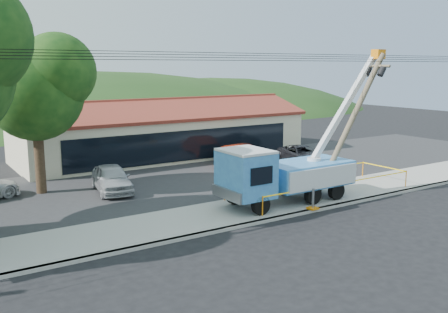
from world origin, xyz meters
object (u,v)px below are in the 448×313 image
car_silver (112,193)px  car_red (243,168)px  utility_truck (284,173)px  leaning_pole (353,117)px  car_dark (301,164)px

car_silver → car_red: (10.41, 1.80, 0.00)m
car_red → utility_truck: bearing=-122.2°
leaning_pole → car_silver: size_ratio=1.73×
car_silver → utility_truck: bearing=-37.9°
car_dark → utility_truck: bearing=-124.3°
utility_truck → car_silver: (-6.56, 7.21, -1.73)m
utility_truck → car_red: utility_truck is taller
utility_truck → car_silver: size_ratio=2.31×
car_red → leaning_pole: bearing=-96.0°
leaning_pole → car_red: leaning_pole is taller
utility_truck → car_silver: bearing=132.3°
car_silver → car_dark: bearing=11.8°
utility_truck → leaning_pole: size_ratio=1.33×
utility_truck → car_dark: size_ratio=2.28×
utility_truck → leaning_pole: (4.36, -0.52, 2.64)m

